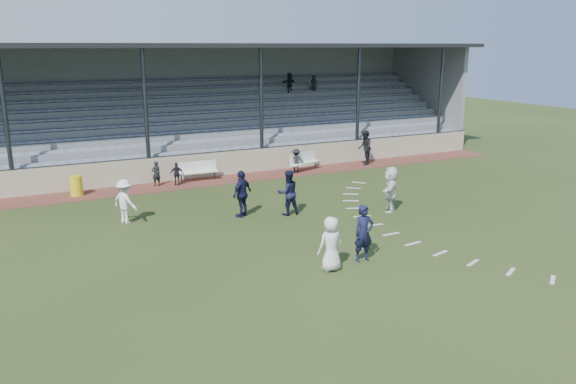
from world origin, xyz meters
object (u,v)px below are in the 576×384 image
object	(u,v)px
bench_right	(304,160)
official	(365,148)
trash_bin	(76,186)
bench_left	(197,169)
player_navy_lead	(364,233)
football	(363,239)
player_white_lead	(331,244)

from	to	relation	value
bench_right	official	bearing A→B (deg)	-21.56
trash_bin	bench_left	bearing A→B (deg)	3.70
player_navy_lead	football	bearing A→B (deg)	58.66
football	official	distance (m)	12.94
trash_bin	football	bearing A→B (deg)	-53.24
football	official	bearing A→B (deg)	55.92
trash_bin	football	xyz separation A→B (m)	(8.04, -10.76, -0.35)
player_navy_lead	trash_bin	bearing A→B (deg)	123.24
bench_left	player_navy_lead	world-z (taller)	player_navy_lead
bench_left	bench_right	xyz separation A→B (m)	(5.78, -0.33, 0.00)
bench_left	bench_right	world-z (taller)	same
player_navy_lead	official	world-z (taller)	official
bench_right	official	distance (m)	3.82
player_navy_lead	player_white_lead	bearing A→B (deg)	-167.42
player_white_lead	official	xyz separation A→B (m)	(9.51, 12.33, 0.15)
official	trash_bin	bearing A→B (deg)	-59.81
football	bench_right	bearing A→B (deg)	72.39
bench_right	player_navy_lead	bearing A→B (deg)	-129.72
bench_left	player_white_lead	bearing A→B (deg)	-87.80
player_white_lead	player_navy_lead	size ratio (longest dim) A/B	0.93
bench_left	player_navy_lead	distance (m)	12.64
trash_bin	player_white_lead	size ratio (longest dim) A/B	0.53
trash_bin	official	distance (m)	15.28
bench_right	player_navy_lead	world-z (taller)	player_navy_lead
player_white_lead	official	size ratio (longest dim) A/B	0.87
bench_left	official	bearing A→B (deg)	-0.75
bench_right	trash_bin	distance (m)	11.47
bench_right	player_white_lead	xyz separation A→B (m)	(-5.71, -12.44, 0.24)
player_navy_lead	official	size ratio (longest dim) A/B	0.93
bench_left	football	world-z (taller)	bench_left
bench_left	official	size ratio (longest dim) A/B	1.05
official	player_white_lead	bearing A→B (deg)	-7.17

